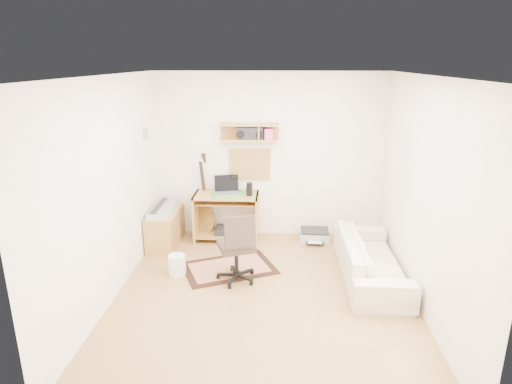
# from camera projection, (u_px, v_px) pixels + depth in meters

# --- Properties ---
(floor) EXTENTS (3.60, 4.00, 0.01)m
(floor) POSITION_uv_depth(u_px,v_px,m) (264.00, 296.00, 5.34)
(floor) COLOR #A37944
(floor) RESTS_ON ground
(ceiling) EXTENTS (3.60, 4.00, 0.01)m
(ceiling) POSITION_uv_depth(u_px,v_px,m) (265.00, 75.00, 4.58)
(ceiling) COLOR white
(ceiling) RESTS_ON ground
(back_wall) EXTENTS (3.60, 0.01, 2.60)m
(back_wall) POSITION_uv_depth(u_px,v_px,m) (269.00, 156.00, 6.87)
(back_wall) COLOR white
(back_wall) RESTS_ON ground
(left_wall) EXTENTS (0.01, 4.00, 2.60)m
(left_wall) POSITION_uv_depth(u_px,v_px,m) (108.00, 191.00, 5.06)
(left_wall) COLOR white
(left_wall) RESTS_ON ground
(right_wall) EXTENTS (0.01, 4.00, 2.60)m
(right_wall) POSITION_uv_depth(u_px,v_px,m) (426.00, 197.00, 4.87)
(right_wall) COLOR white
(right_wall) RESTS_ON ground
(wall_shelf) EXTENTS (0.90, 0.25, 0.26)m
(wall_shelf) POSITION_uv_depth(u_px,v_px,m) (249.00, 132.00, 6.65)
(wall_shelf) COLOR #BA8C41
(wall_shelf) RESTS_ON back_wall
(cork_board) EXTENTS (0.64, 0.03, 0.49)m
(cork_board) POSITION_uv_depth(u_px,v_px,m) (250.00, 164.00, 6.90)
(cork_board) COLOR tan
(cork_board) RESTS_ON back_wall
(wall_photo) EXTENTS (0.02, 0.20, 0.15)m
(wall_photo) POSITION_uv_depth(u_px,v_px,m) (146.00, 134.00, 6.36)
(wall_photo) COLOR #4C8CBF
(wall_photo) RESTS_ON left_wall
(desk) EXTENTS (1.00, 0.55, 0.75)m
(desk) POSITION_uv_depth(u_px,v_px,m) (227.00, 217.00, 6.91)
(desk) COLOR #BA8C41
(desk) RESTS_ON floor
(laptop) EXTENTS (0.45, 0.45, 0.29)m
(laptop) POSITION_uv_depth(u_px,v_px,m) (227.00, 186.00, 6.74)
(laptop) COLOR silver
(laptop) RESTS_ON desk
(speaker) EXTENTS (0.09, 0.09, 0.20)m
(speaker) POSITION_uv_depth(u_px,v_px,m) (249.00, 189.00, 6.71)
(speaker) COLOR black
(speaker) RESTS_ON desk
(desk_lamp) EXTENTS (0.09, 0.09, 0.27)m
(desk_lamp) POSITION_uv_depth(u_px,v_px,m) (237.00, 184.00, 6.89)
(desk_lamp) COLOR black
(desk_lamp) RESTS_ON desk
(pencil_cup) EXTENTS (0.07, 0.07, 0.09)m
(pencil_cup) POSITION_uv_depth(u_px,v_px,m) (248.00, 190.00, 6.87)
(pencil_cup) COLOR #304B91
(pencil_cup) RESTS_ON desk
(boombox) EXTENTS (0.39, 0.18, 0.20)m
(boombox) POSITION_uv_depth(u_px,v_px,m) (250.00, 134.00, 6.65)
(boombox) COLOR black
(boombox) RESTS_ON wall_shelf
(rug) EXTENTS (1.43, 1.23, 0.02)m
(rug) POSITION_uv_depth(u_px,v_px,m) (229.00, 268.00, 6.03)
(rug) COLOR #CBAA88
(rug) RESTS_ON floor
(task_chair) EXTENTS (0.62, 0.62, 0.95)m
(task_chair) POSITION_uv_depth(u_px,v_px,m) (236.00, 246.00, 5.58)
(task_chair) COLOR #32261D
(task_chair) RESTS_ON floor
(cabinet) EXTENTS (0.40, 0.90, 0.55)m
(cabinet) POSITION_uv_depth(u_px,v_px,m) (165.00, 228.00, 6.74)
(cabinet) COLOR #BA8C41
(cabinet) RESTS_ON floor
(music_keyboard) EXTENTS (0.28, 0.90, 0.08)m
(music_keyboard) POSITION_uv_depth(u_px,v_px,m) (164.00, 208.00, 6.65)
(music_keyboard) COLOR #B2B5BA
(music_keyboard) RESTS_ON cabinet
(guitar) EXTENTS (0.41, 0.33, 1.35)m
(guitar) POSITION_uv_depth(u_px,v_px,m) (204.00, 196.00, 6.97)
(guitar) COLOR olive
(guitar) RESTS_ON floor
(waste_basket) EXTENTS (0.27, 0.27, 0.27)m
(waste_basket) POSITION_uv_depth(u_px,v_px,m) (177.00, 265.00, 5.82)
(waste_basket) COLOR white
(waste_basket) RESTS_ON floor
(printer) EXTENTS (0.46, 0.37, 0.17)m
(printer) POSITION_uv_depth(u_px,v_px,m) (314.00, 235.00, 6.94)
(printer) COLOR #A5A8AA
(printer) RESTS_ON floor
(sofa) EXTENTS (0.55, 1.87, 0.73)m
(sofa) POSITION_uv_depth(u_px,v_px,m) (371.00, 252.00, 5.66)
(sofa) COLOR beige
(sofa) RESTS_ON floor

